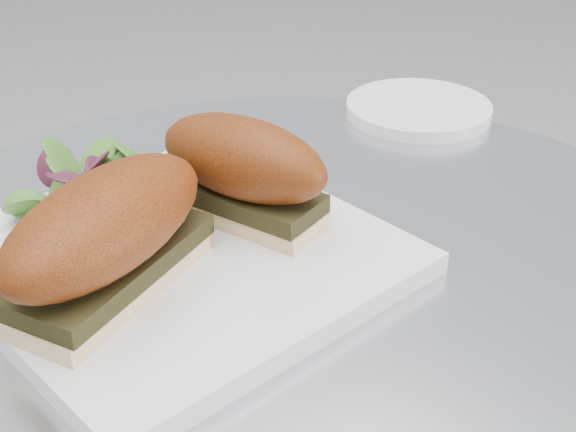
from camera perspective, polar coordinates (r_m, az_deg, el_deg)
name	(u,v)px	position (r m, az deg, el deg)	size (l,w,h in m)	color
plate	(176,256)	(0.58, -7.95, -2.86)	(0.28, 0.28, 0.02)	white
sandwich_left	(107,234)	(0.52, -12.75, -1.24)	(0.19, 0.15, 0.08)	beige
sandwich_right	(243,169)	(0.59, -3.21, 3.38)	(0.11, 0.15, 0.08)	beige
salad	(77,186)	(0.62, -14.76, 2.09)	(0.10, 0.10, 0.05)	#5C9631
saucer	(419,109)	(0.84, 9.27, 7.52)	(0.15, 0.15, 0.01)	white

